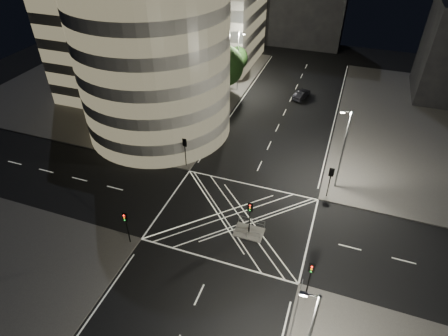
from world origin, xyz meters
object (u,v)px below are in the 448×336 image
at_px(traffic_signal_fr, 330,177).
at_px(traffic_signal_island, 250,212).
at_px(street_lamp_right_far, 343,148).
at_px(central_island, 249,232).
at_px(street_lamp_left_far, 238,60).
at_px(traffic_signal_fl, 185,147).
at_px(traffic_signal_nl, 126,222).
at_px(sedan, 301,94).
at_px(street_lamp_left_near, 196,108).
at_px(traffic_signal_nr, 310,273).

distance_m(traffic_signal_fr, traffic_signal_island, 10.73).
relative_size(traffic_signal_island, street_lamp_right_far, 0.40).
xyz_separation_m(central_island, street_lamp_left_far, (-11.44, 31.50, 5.47)).
bearing_deg(street_lamp_right_far, traffic_signal_fl, -173.12).
height_order(traffic_signal_fl, traffic_signal_fr, same).
xyz_separation_m(traffic_signal_fr, street_lamp_left_far, (-18.24, 23.20, 2.63)).
relative_size(central_island, traffic_signal_fl, 0.75).
xyz_separation_m(traffic_signal_nl, sedan, (10.30, 37.58, -2.20)).
distance_m(street_lamp_left_near, sedan, 22.26).
xyz_separation_m(traffic_signal_fl, traffic_signal_nr, (17.60, -13.60, 0.00)).
bearing_deg(central_island, traffic_signal_nl, -153.86).
relative_size(traffic_signal_fl, sedan, 0.92).
bearing_deg(traffic_signal_nl, traffic_signal_nr, 0.00).
height_order(traffic_signal_nl, street_lamp_right_far, street_lamp_right_far).
height_order(traffic_signal_nl, traffic_signal_island, same).
bearing_deg(traffic_signal_fr, sedan, 106.93).
xyz_separation_m(traffic_signal_nr, traffic_signal_island, (-6.80, 5.30, 0.00)).
relative_size(traffic_signal_fr, traffic_signal_nr, 1.00).
height_order(traffic_signal_fr, traffic_signal_island, same).
xyz_separation_m(traffic_signal_fl, traffic_signal_nl, (0.00, -13.60, 0.00)).
height_order(traffic_signal_fl, street_lamp_left_far, street_lamp_left_far).
distance_m(traffic_signal_fl, traffic_signal_nl, 13.60).
bearing_deg(central_island, sedan, 90.89).
bearing_deg(street_lamp_left_far, traffic_signal_fl, -88.43).
bearing_deg(traffic_signal_nr, street_lamp_left_far, 116.36).
distance_m(traffic_signal_nl, street_lamp_left_near, 18.99).
height_order(central_island, traffic_signal_nl, traffic_signal_nl).
relative_size(traffic_signal_fl, traffic_signal_nr, 1.00).
xyz_separation_m(traffic_signal_island, street_lamp_right_far, (7.44, 10.50, 2.63)).
xyz_separation_m(central_island, street_lamp_right_far, (7.44, 10.50, 5.47)).
distance_m(traffic_signal_nl, traffic_signal_nr, 17.60).
relative_size(traffic_signal_nr, traffic_signal_island, 1.00).
bearing_deg(traffic_signal_nr, street_lamp_left_near, 134.13).
bearing_deg(street_lamp_left_far, traffic_signal_fr, -51.83).
height_order(traffic_signal_fr, street_lamp_right_far, street_lamp_right_far).
relative_size(traffic_signal_nl, traffic_signal_nr, 1.00).
relative_size(traffic_signal_fl, traffic_signal_island, 1.00).
bearing_deg(traffic_signal_island, traffic_signal_fl, 142.46).
bearing_deg(traffic_signal_fr, central_island, -129.33).
height_order(traffic_signal_nr, street_lamp_right_far, street_lamp_right_far).
bearing_deg(central_island, street_lamp_left_near, 130.27).
relative_size(traffic_signal_nl, street_lamp_left_far, 0.40).
height_order(traffic_signal_fl, street_lamp_left_near, street_lamp_left_near).
bearing_deg(street_lamp_left_near, traffic_signal_nr, -45.87).
relative_size(traffic_signal_fl, traffic_signal_fr, 1.00).
xyz_separation_m(central_island, street_lamp_left_near, (-11.44, 13.50, 5.47)).
bearing_deg(street_lamp_left_near, traffic_signal_nl, -88.06).
height_order(traffic_signal_nr, sedan, traffic_signal_nr).
bearing_deg(traffic_signal_island, central_island, 0.00).
relative_size(traffic_signal_fr, sedan, 0.92).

